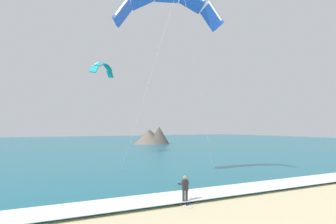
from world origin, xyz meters
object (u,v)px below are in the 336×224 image
(surfboard, at_px, (185,205))
(kite_primary, at_px, (168,5))
(kite_distant, at_px, (103,68))
(kitesurfer, at_px, (185,189))

(surfboard, bearing_deg, kite_primary, 70.18)
(surfboard, relative_size, kite_distant, 0.29)
(kite_primary, bearing_deg, surfboard, -109.82)
(surfboard, height_order, kitesurfer, kitesurfer)
(surfboard, xyz_separation_m, kitesurfer, (0.00, 0.02, 0.91))
(kitesurfer, xyz_separation_m, kite_primary, (2.28, 6.32, 13.38))
(kitesurfer, height_order, kite_primary, kite_primary)
(kitesurfer, relative_size, kite_distant, 0.35)
(kitesurfer, distance_m, kite_primary, 14.97)
(kite_distant, bearing_deg, surfboard, -97.61)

